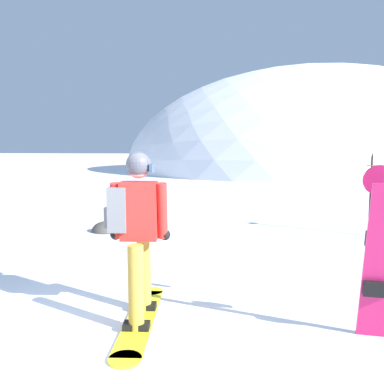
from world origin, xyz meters
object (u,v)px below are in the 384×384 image
snowboarder_main (136,232)px  rock_dark (107,232)px  spare_snowboard (380,256)px  piste_marker_near (371,188)px

snowboarder_main → rock_dark: (-2.18, 3.98, -0.92)m
spare_snowboard → piste_marker_near: size_ratio=0.96×
piste_marker_near → snowboarder_main: bearing=-123.6°
spare_snowboard → rock_dark: spare_snowboard is taller
snowboarder_main → piste_marker_near: size_ratio=1.08×
spare_snowboard → rock_dark: size_ratio=2.50×
snowboarder_main → spare_snowboard: snowboarder_main is taller
spare_snowboard → rock_dark: bearing=138.2°
spare_snowboard → piste_marker_near: 4.85m
piste_marker_near → rock_dark: size_ratio=2.62×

